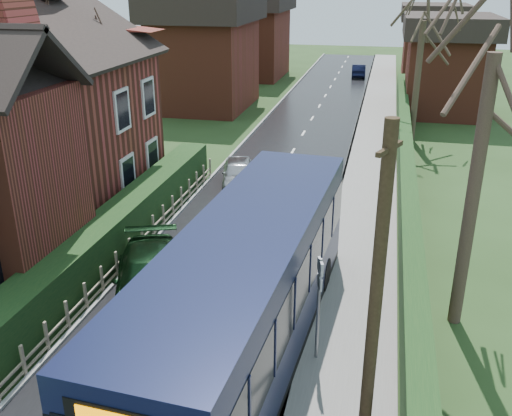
% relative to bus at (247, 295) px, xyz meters
% --- Properties ---
extents(ground, '(140.00, 140.00, 0.00)m').
position_rel_bus_xyz_m(ground, '(-1.83, 0.04, -1.78)').
color(ground, '#2B491F').
rests_on(ground, ground).
extents(road, '(6.00, 100.00, 0.02)m').
position_rel_bus_xyz_m(road, '(-1.83, 10.04, -1.77)').
color(road, black).
rests_on(road, ground).
extents(pavement, '(2.50, 100.00, 0.14)m').
position_rel_bus_xyz_m(pavement, '(2.42, 10.04, -1.71)').
color(pavement, slate).
rests_on(pavement, ground).
extents(kerb_right, '(0.12, 100.00, 0.14)m').
position_rel_bus_xyz_m(kerb_right, '(1.22, 10.04, -1.71)').
color(kerb_right, gray).
rests_on(kerb_right, ground).
extents(kerb_left, '(0.12, 100.00, 0.10)m').
position_rel_bus_xyz_m(kerb_left, '(-4.88, 10.04, -1.73)').
color(kerb_left, gray).
rests_on(kerb_left, ground).
extents(front_hedge, '(1.20, 16.00, 1.60)m').
position_rel_bus_xyz_m(front_hedge, '(-5.73, 5.04, -0.98)').
color(front_hedge, black).
rests_on(front_hedge, ground).
extents(picket_fence, '(0.10, 16.00, 0.90)m').
position_rel_bus_xyz_m(picket_fence, '(-4.98, 5.04, -1.33)').
color(picket_fence, gray).
rests_on(picket_fence, ground).
extents(right_wall_hedge, '(0.60, 50.00, 1.80)m').
position_rel_bus_xyz_m(right_wall_hedge, '(3.97, 10.04, -0.76)').
color(right_wall_hedge, brown).
rests_on(right_wall_hedge, ground).
extents(bus, '(3.47, 11.96, 3.59)m').
position_rel_bus_xyz_m(bus, '(0.00, 0.00, 0.00)').
color(bus, black).
rests_on(bus, ground).
extents(car_silver, '(2.34, 3.94, 1.26)m').
position_rel_bus_xyz_m(car_silver, '(-3.33, 12.04, -1.15)').
color(car_silver, '#A9AAAE').
rests_on(car_silver, ground).
extents(car_green, '(3.54, 5.24, 1.41)m').
position_rel_bus_xyz_m(car_green, '(-3.43, 1.98, -1.07)').
color(car_green, black).
rests_on(car_green, ground).
extents(car_distant, '(1.47, 3.63, 1.17)m').
position_rel_bus_xyz_m(car_distant, '(0.17, 44.01, -1.19)').
color(car_distant, black).
rests_on(car_distant, ground).
extents(bus_stop_sign, '(0.19, 0.43, 2.87)m').
position_rel_bus_xyz_m(bus_stop_sign, '(1.71, 0.16, 0.11)').
color(bus_stop_sign, slate).
rests_on(bus_stop_sign, ground).
extents(telegraph_pole, '(0.42, 0.84, 6.88)m').
position_rel_bus_xyz_m(telegraph_pole, '(2.97, -2.72, 1.70)').
color(telegraph_pole, black).
rests_on(telegraph_pole, ground).
extents(tree_right_near, '(4.81, 4.81, 10.37)m').
position_rel_bus_xyz_m(tree_right_near, '(5.22, 2.83, 5.97)').
color(tree_right_near, '#3D2D24').
rests_on(tree_right_near, ground).
extents(tree_right_far, '(4.93, 4.93, 9.52)m').
position_rel_bus_xyz_m(tree_right_far, '(4.51, 21.88, 5.33)').
color(tree_right_far, '#382D21').
rests_on(tree_right_far, ground).
extents(tree_house_side, '(4.60, 4.60, 10.45)m').
position_rel_bus_xyz_m(tree_house_side, '(-10.45, 10.04, 6.03)').
color(tree_house_side, '#3A2B22').
rests_on(tree_house_side, ground).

